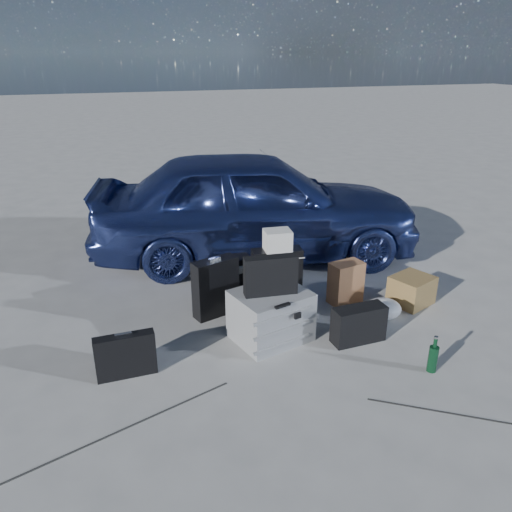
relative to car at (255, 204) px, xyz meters
The scene contains 16 objects.
ground 2.26m from the car, 100.33° to the right, with size 60.00×60.00×0.00m, color #B2B2AD.
car is the anchor object (origin of this frame).
pelican_case 1.97m from the car, 105.22° to the right, with size 0.60×0.49×0.44m, color gray.
laptop_bag 1.95m from the car, 105.42° to the right, with size 0.44×0.11×0.33m, color black.
briefcase 2.69m from the car, 130.90° to the right, with size 0.45×0.10×0.35m, color black.
suitcase_left 1.58m from the car, 123.09° to the right, with size 0.43×0.15×0.56m, color black.
suitcase_right 1.34m from the car, 99.97° to the right, with size 0.48×0.17×0.57m, color black.
white_carton 1.31m from the car, 99.96° to the right, with size 0.25×0.20×0.20m, color silver.
duffel_bag 1.23m from the car, 118.22° to the right, with size 0.60×0.26×0.30m, color black.
flat_box_white 1.16m from the car, 118.90° to the right, with size 0.37×0.27×0.06m, color silver.
flat_box_black 1.14m from the car, 118.95° to the right, with size 0.27×0.20×0.06m, color black.
kraft_bag 1.59m from the car, 73.75° to the right, with size 0.32×0.19×0.42m, color #A97449.
cardboard_box 2.06m from the car, 58.74° to the right, with size 0.38×0.33×0.28m, color olive.
plastic_bag 2.04m from the car, 71.92° to the right, with size 0.34×0.29×0.19m, color silver.
messenger_bag 2.21m from the car, 85.05° to the right, with size 0.46×0.17×0.32m, color black.
green_bottle 2.82m from the car, 79.44° to the right, with size 0.07×0.07×0.29m, color black.
Camera 1 is at (-1.47, -3.23, 2.31)m, focal length 35.00 mm.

